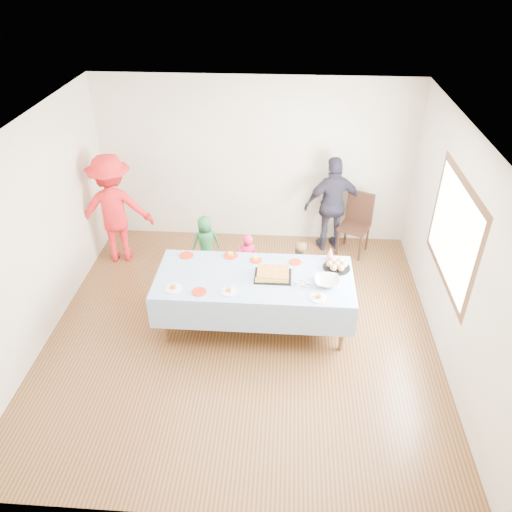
{
  "coord_description": "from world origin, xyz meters",
  "views": [
    {
      "loc": [
        0.52,
        -4.94,
        4.45
      ],
      "look_at": [
        0.17,
        0.3,
        1.0
      ],
      "focal_mm": 35.0,
      "sensor_mm": 36.0,
      "label": 1
    }
  ],
  "objects": [
    {
      "name": "birthday_cake",
      "position": [
        0.39,
        0.18,
        0.82
      ],
      "size": [
        0.47,
        0.36,
        0.08
      ],
      "color": "black",
      "rests_on": "party_table"
    },
    {
      "name": "plate_red_near",
      "position": [
        -0.49,
        -0.2,
        0.79
      ],
      "size": [
        0.18,
        0.18,
        0.01
      ],
      "primitive_type": "cylinder",
      "color": "red",
      "rests_on": "party_table"
    },
    {
      "name": "plate_red_far_c",
      "position": [
        0.15,
        0.53,
        0.79
      ],
      "size": [
        0.16,
        0.16,
        0.01
      ],
      "primitive_type": "cylinder",
      "color": "red",
      "rests_on": "party_table"
    },
    {
      "name": "fork_pile",
      "position": [
        0.75,
        0.04,
        0.81
      ],
      "size": [
        0.24,
        0.18,
        0.07
      ],
      "primitive_type": null,
      "color": "white",
      "rests_on": "party_table"
    },
    {
      "name": "toddler_mid",
      "position": [
        -0.68,
        1.47,
        0.44
      ],
      "size": [
        0.5,
        0.42,
        0.88
      ],
      "primitive_type": "imported",
      "rotation": [
        0.0,
        0.0,
        3.52
      ],
      "color": "#236A38",
      "rests_on": "ground"
    },
    {
      "name": "plate_white_right",
      "position": [
        0.94,
        -0.22,
        0.79
      ],
      "size": [
        0.21,
        0.21,
        0.01
      ],
      "primitive_type": "cylinder",
      "color": "white",
      "rests_on": "party_table"
    },
    {
      "name": "rolls_tray",
      "position": [
        1.2,
        0.43,
        0.82
      ],
      "size": [
        0.35,
        0.35,
        0.11
      ],
      "color": "black",
      "rests_on": "party_table"
    },
    {
      "name": "adult_left",
      "position": [
        -2.1,
        1.65,
        0.87
      ],
      "size": [
        1.23,
        0.86,
        1.75
      ],
      "primitive_type": "imported",
      "rotation": [
        0.0,
        0.0,
        3.34
      ],
      "color": "red",
      "rests_on": "ground"
    },
    {
      "name": "plate_red_far_b",
      "position": [
        -0.2,
        0.62,
        0.79
      ],
      "size": [
        0.19,
        0.19,
        0.01
      ],
      "primitive_type": "cylinder",
      "color": "red",
      "rests_on": "party_table"
    },
    {
      "name": "dining_chair",
      "position": [
        1.66,
        2.14,
        0.56
      ],
      "size": [
        0.58,
        0.58,
        1.0
      ],
      "rotation": [
        0.0,
        0.0,
        -0.43
      ],
      "color": "black",
      "rests_on": "ground"
    },
    {
      "name": "plate_white_mid",
      "position": [
        -0.13,
        -0.17,
        0.79
      ],
      "size": [
        0.2,
        0.2,
        0.01
      ],
      "primitive_type": "cylinder",
      "color": "white",
      "rests_on": "party_table"
    },
    {
      "name": "plate_white_left",
      "position": [
        -0.82,
        -0.16,
        0.79
      ],
      "size": [
        0.21,
        0.21,
        0.01
      ],
      "primitive_type": "cylinder",
      "color": "white",
      "rests_on": "party_table"
    },
    {
      "name": "party_table",
      "position": [
        0.15,
        0.17,
        0.72
      ],
      "size": [
        2.5,
        1.1,
        0.78
      ],
      "color": "brown",
      "rests_on": "ground"
    },
    {
      "name": "party_hat",
      "position": [
        1.13,
        0.62,
        0.88
      ],
      "size": [
        0.11,
        0.11,
        0.19
      ],
      "primitive_type": "cone",
      "color": "white",
      "rests_on": "party_table"
    },
    {
      "name": "toddler_right",
      "position": [
        0.72,
        0.9,
        0.43
      ],
      "size": [
        0.45,
        0.37,
        0.85
      ],
      "primitive_type": "imported",
      "rotation": [
        0.0,
        0.0,
        3.26
      ],
      "color": "#A8804E",
      "rests_on": "ground"
    },
    {
      "name": "adult_right",
      "position": [
        1.26,
        2.19,
        0.8
      ],
      "size": [
        1.0,
        0.61,
        1.59
      ],
      "primitive_type": "imported",
      "rotation": [
        0.0,
        0.0,
        3.4
      ],
      "color": "#282634",
      "rests_on": "ground"
    },
    {
      "name": "ground",
      "position": [
        0.0,
        0.0,
        0.0
      ],
      "size": [
        5.0,
        5.0,
        0.0
      ],
      "primitive_type": "plane",
      "color": "#4E2F16",
      "rests_on": "ground"
    },
    {
      "name": "punch_bowl",
      "position": [
        1.06,
        0.07,
        0.82
      ],
      "size": [
        0.32,
        0.32,
        0.08
      ],
      "primitive_type": "imported",
      "color": "silver",
      "rests_on": "party_table"
    },
    {
      "name": "room_walls",
      "position": [
        0.05,
        0.0,
        1.77
      ],
      "size": [
        5.04,
        5.04,
        2.72
      ],
      "color": "#BCB099",
      "rests_on": "ground"
    },
    {
      "name": "toddler_left",
      "position": [
        -0.01,
        1.0,
        0.45
      ],
      "size": [
        0.38,
        0.31,
        0.9
      ],
      "primitive_type": "imported",
      "rotation": [
        0.0,
        0.0,
        3.46
      ],
      "color": "#DE1B4A",
      "rests_on": "ground"
    },
    {
      "name": "plate_red_far_d",
      "position": [
        0.67,
        0.52,
        0.79
      ],
      "size": [
        0.16,
        0.16,
        0.01
      ],
      "primitive_type": "cylinder",
      "color": "red",
      "rests_on": "party_table"
    },
    {
      "name": "plate_red_far_a",
      "position": [
        -0.79,
        0.58,
        0.79
      ],
      "size": [
        0.19,
        0.19,
        0.01
      ],
      "primitive_type": "cylinder",
      "color": "red",
      "rests_on": "party_table"
    }
  ]
}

